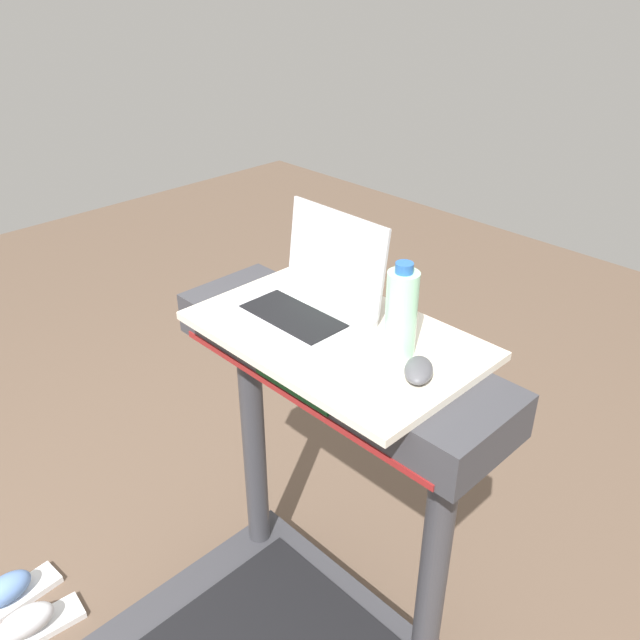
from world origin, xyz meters
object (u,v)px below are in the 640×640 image
object	(u,v)px
computer_mouse	(419,370)
sneaker_left	(10,591)
laptop	(310,297)
water_bottle	(401,312)
sneaker_right	(31,623)

from	to	relation	value
computer_mouse	sneaker_left	xyz separation A→B (m)	(-1.05, -0.67, -1.05)
laptop	water_bottle	world-z (taller)	laptop
sneaker_right	computer_mouse	bearing A→B (deg)	36.82
sneaker_right	laptop	bearing A→B (deg)	51.91
computer_mouse	sneaker_left	size ratio (longest dim) A/B	0.38
laptop	water_bottle	bearing A→B (deg)	0.38
laptop	sneaker_left	xyz separation A→B (m)	(-0.70, -0.69, -1.09)
sneaker_left	sneaker_right	distance (m)	0.16
water_bottle	laptop	bearing A→B (deg)	-175.15
laptop	sneaker_left	bearing A→B (deg)	-139.94
sneaker_right	water_bottle	bearing A→B (deg)	41.64
water_bottle	sneaker_right	world-z (taller)	water_bottle
sneaker_left	water_bottle	bearing A→B (deg)	36.53
laptop	sneaker_right	size ratio (longest dim) A/B	1.15
laptop	computer_mouse	size ratio (longest dim) A/B	3.10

